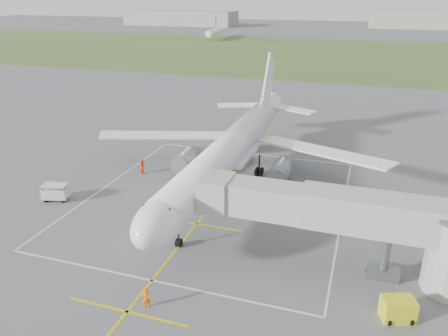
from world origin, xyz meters
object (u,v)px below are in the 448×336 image
(jet_bridge, at_px, (360,223))
(ramp_worker_wing, at_px, (143,167))
(airliner, at_px, (229,150))
(gpu_unit, at_px, (398,309))
(baggage_cart, at_px, (56,192))
(ramp_worker_nose, at_px, (146,298))

(jet_bridge, relative_size, ramp_worker_wing, 12.58)
(airliner, bearing_deg, gpu_unit, -45.38)
(airliner, distance_m, baggage_cart, 20.57)
(ramp_worker_nose, bearing_deg, baggage_cart, 126.40)
(jet_bridge, height_order, baggage_cart, jet_bridge)
(airliner, relative_size, ramp_worker_nose, 27.91)
(jet_bridge, distance_m, ramp_worker_wing, 30.98)
(airliner, bearing_deg, ramp_worker_wing, -178.11)
(gpu_unit, height_order, baggage_cart, baggage_cart)
(gpu_unit, relative_size, ramp_worker_wing, 1.43)
(baggage_cart, distance_m, ramp_worker_nose, 22.64)
(ramp_worker_nose, bearing_deg, jet_bridge, 15.28)
(baggage_cart, bearing_deg, ramp_worker_wing, 46.35)
(jet_bridge, bearing_deg, baggage_cart, 173.80)
(gpu_unit, bearing_deg, airliner, 114.74)
(baggage_cart, bearing_deg, airliner, 16.35)
(jet_bridge, xyz_separation_m, baggage_cart, (-32.97, 3.58, -3.77))
(gpu_unit, xyz_separation_m, ramp_worker_wing, (-30.69, 18.84, 0.08))
(gpu_unit, distance_m, ramp_worker_nose, 18.37)
(airliner, distance_m, gpu_unit, 27.24)
(airliner, distance_m, ramp_worker_wing, 12.23)
(airliner, xyz_separation_m, gpu_unit, (18.97, -19.22, -3.55))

